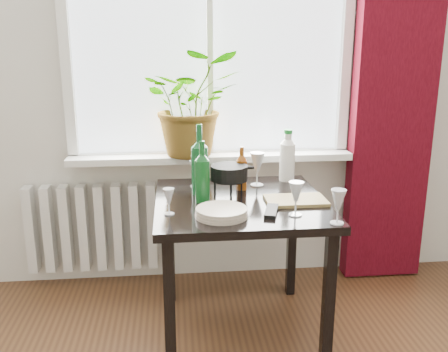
{
  "coord_description": "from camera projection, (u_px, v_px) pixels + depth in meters",
  "views": [
    {
      "loc": [
        -0.23,
        -0.82,
        1.52
      ],
      "look_at": [
        0.02,
        1.55,
        0.87
      ],
      "focal_mm": 40.0,
      "sensor_mm": 36.0,
      "label": 1
    }
  ],
  "objects": [
    {
      "name": "wineglass_back_left",
      "position": [
        195.0,
        173.0,
        2.71
      ],
      "size": [
        0.07,
        0.07,
        0.15
      ],
      "primitive_type": null,
      "rotation": [
        0.0,
        0.0,
        -0.1
      ],
      "color": "white",
      "rests_on": "table"
    },
    {
      "name": "tv_remote",
      "position": [
        271.0,
        211.0,
        2.32
      ],
      "size": [
        0.1,
        0.19,
        0.02
      ],
      "primitive_type": "cube",
      "rotation": [
        0.0,
        0.0,
        -0.29
      ],
      "color": "black",
      "rests_on": "table"
    },
    {
      "name": "bottle_amber",
      "position": [
        242.0,
        168.0,
        2.66
      ],
      "size": [
        0.07,
        0.07,
        0.24
      ],
      "primitive_type": null,
      "rotation": [
        0.0,
        0.0,
        -0.27
      ],
      "color": "#7E3B0E",
      "rests_on": "table"
    },
    {
      "name": "fondue_pot",
      "position": [
        229.0,
        179.0,
        2.6
      ],
      "size": [
        0.28,
        0.26,
        0.15
      ],
      "primitive_type": null,
      "rotation": [
        0.0,
        0.0,
        0.38
      ],
      "color": "black",
      "rests_on": "table"
    },
    {
      "name": "table",
      "position": [
        240.0,
        217.0,
        2.54
      ],
      "size": [
        0.85,
        0.85,
        0.74
      ],
      "color": "black",
      "rests_on": "ground"
    },
    {
      "name": "cleaning_bottle",
      "position": [
        287.0,
        155.0,
        2.82
      ],
      "size": [
        0.09,
        0.09,
        0.3
      ],
      "primitive_type": null,
      "rotation": [
        0.0,
        0.0,
        -0.07
      ],
      "color": "white",
      "rests_on": "table"
    },
    {
      "name": "window",
      "position": [
        209.0,
        25.0,
        2.92
      ],
      "size": [
        1.72,
        0.08,
        1.62
      ],
      "color": "white",
      "rests_on": "ground"
    },
    {
      "name": "plate_stack",
      "position": [
        222.0,
        212.0,
        2.27
      ],
      "size": [
        0.29,
        0.29,
        0.04
      ],
      "primitive_type": "cylinder",
      "rotation": [
        0.0,
        0.0,
        0.22
      ],
      "color": "beige",
      "rests_on": "table"
    },
    {
      "name": "cutting_board",
      "position": [
        296.0,
        200.0,
        2.48
      ],
      "size": [
        0.3,
        0.19,
        0.02
      ],
      "primitive_type": "cube",
      "rotation": [
        0.0,
        0.0,
        -0.0
      ],
      "color": "olive",
      "rests_on": "table"
    },
    {
      "name": "windowsill",
      "position": [
        211.0,
        157.0,
        3.06
      ],
      "size": [
        1.72,
        0.2,
        0.04
      ],
      "color": "white",
      "rests_on": "ground"
    },
    {
      "name": "radiator",
      "position": [
        92.0,
        227.0,
        3.13
      ],
      "size": [
        0.8,
        0.1,
        0.55
      ],
      "color": "silver",
      "rests_on": "ground"
    },
    {
      "name": "wineglass_front_right",
      "position": [
        296.0,
        198.0,
        2.27
      ],
      "size": [
        0.09,
        0.09,
        0.16
      ],
      "primitive_type": null,
      "rotation": [
        0.0,
        0.0,
        -0.36
      ],
      "color": "white",
      "rests_on": "table"
    },
    {
      "name": "potted_plant",
      "position": [
        192.0,
        103.0,
        2.93
      ],
      "size": [
        0.6,
        0.53,
        0.62
      ],
      "primitive_type": "imported",
      "rotation": [
        0.0,
        0.0,
        0.09
      ],
      "color": "#31731E",
      "rests_on": "windowsill"
    },
    {
      "name": "wine_bottle_left",
      "position": [
        202.0,
        171.0,
        2.45
      ],
      "size": [
        0.08,
        0.08,
        0.31
      ],
      "primitive_type": null,
      "rotation": [
        0.0,
        0.0,
        -0.08
      ],
      "color": "#0D4718",
      "rests_on": "table"
    },
    {
      "name": "curtain",
      "position": [
        396.0,
        78.0,
        3.01
      ],
      "size": [
        0.5,
        0.12,
        2.56
      ],
      "color": "#36040D",
      "rests_on": "ground"
    },
    {
      "name": "wineglass_front_left",
      "position": [
        169.0,
        201.0,
        2.29
      ],
      "size": [
        0.07,
        0.07,
        0.13
      ],
      "primitive_type": null,
      "rotation": [
        0.0,
        0.0,
        -0.39
      ],
      "color": "silver",
      "rests_on": "table"
    },
    {
      "name": "wineglass_far_right",
      "position": [
        338.0,
        206.0,
        2.17
      ],
      "size": [
        0.08,
        0.08,
        0.16
      ],
      "primitive_type": null,
      "rotation": [
        0.0,
        0.0,
        -0.22
      ],
      "color": "silver",
      "rests_on": "table"
    },
    {
      "name": "wineglass_back_center",
      "position": [
        257.0,
        169.0,
        2.73
      ],
      "size": [
        0.09,
        0.09,
        0.19
      ],
      "primitive_type": null,
      "rotation": [
        0.0,
        0.0,
        0.18
      ],
      "color": "silver",
      "rests_on": "table"
    },
    {
      "name": "wine_bottle_right",
      "position": [
        200.0,
        159.0,
        2.56
      ],
      "size": [
        0.11,
        0.11,
        0.37
      ],
      "primitive_type": null,
      "rotation": [
        0.0,
        0.0,
        0.25
      ],
      "color": "#0C421C",
      "rests_on": "table"
    }
  ]
}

